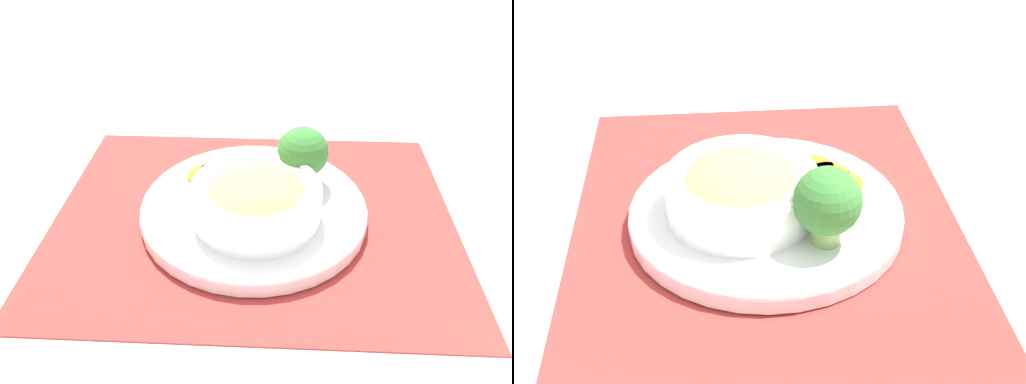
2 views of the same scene
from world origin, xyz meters
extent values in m
plane|color=white|center=(0.00, 0.00, 0.00)|extent=(4.00, 4.00, 0.00)
cube|color=#B2332D|center=(0.00, 0.00, 0.00)|extent=(0.54, 0.44, 0.00)
cylinder|color=white|center=(0.00, 0.00, 0.01)|extent=(0.29, 0.29, 0.02)
torus|color=white|center=(0.00, 0.00, 0.02)|extent=(0.29, 0.29, 0.01)
cylinder|color=white|center=(0.01, -0.02, 0.04)|extent=(0.16, 0.16, 0.04)
torus|color=white|center=(0.01, -0.02, 0.06)|extent=(0.16, 0.16, 0.01)
ellipsoid|color=#E0B75B|center=(0.01, -0.02, 0.05)|extent=(0.13, 0.13, 0.05)
cylinder|color=#84AD5B|center=(0.06, 0.06, 0.03)|extent=(0.03, 0.03, 0.02)
sphere|color=#387A33|center=(0.06, 0.06, 0.07)|extent=(0.07, 0.07, 0.07)
sphere|color=#387A33|center=(0.04, 0.07, 0.07)|extent=(0.03, 0.03, 0.03)
sphere|color=#387A33|center=(0.07, 0.05, 0.07)|extent=(0.03, 0.03, 0.03)
cylinder|color=orange|center=(-0.04, 0.08, 0.02)|extent=(0.05, 0.05, 0.01)
cylinder|color=orange|center=(-0.06, 0.07, 0.02)|extent=(0.05, 0.05, 0.01)
cylinder|color=orange|center=(-0.07, 0.05, 0.02)|extent=(0.05, 0.05, 0.01)
camera|label=1|loc=(0.06, -0.50, 0.40)|focal=35.00mm
camera|label=2|loc=(0.61, -0.01, 0.45)|focal=50.00mm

